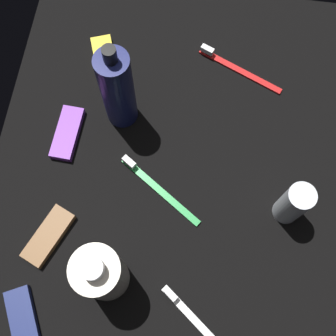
{
  "coord_description": "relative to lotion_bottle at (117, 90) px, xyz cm",
  "views": [
    {
      "loc": [
        -23.87,
        -3.26,
        73.44
      ],
      "look_at": [
        0.0,
        0.0,
        3.0
      ],
      "focal_mm": 45.7,
      "sensor_mm": 36.0,
      "label": 1
    }
  ],
  "objects": [
    {
      "name": "lotion_bottle",
      "position": [
        0.0,
        0.0,
        0.0
      ],
      "size": [
        5.75,
        5.75,
        20.93
      ],
      "color": "navy",
      "rests_on": "ground_plane"
    },
    {
      "name": "snack_bar_navy",
      "position": [
        -38.7,
        9.5,
        -8.54
      ],
      "size": [
        11.09,
        8.21,
        1.5
      ],
      "primitive_type": "cube",
      "rotation": [
        0.0,
        0.0,
        0.46
      ],
      "color": "navy",
      "rests_on": "ground_plane"
    },
    {
      "name": "snack_bar_yellow",
      "position": [
        10.75,
        5.34,
        -8.54
      ],
      "size": [
        11.14,
        7.35,
        1.5
      ],
      "primitive_type": "cube",
      "rotation": [
        0.0,
        0.0,
        0.35
      ],
      "color": "yellow",
      "rests_on": "ground_plane"
    },
    {
      "name": "toothbrush_white",
      "position": [
        -35.31,
        -18.35,
        -8.69
      ],
      "size": [
        12.0,
        14.95,
        2.1
      ],
      "color": "white",
      "rests_on": "ground_plane"
    },
    {
      "name": "snack_bar_purple",
      "position": [
        -5.64,
        9.39,
        -8.54
      ],
      "size": [
        10.59,
        4.53,
        1.5
      ],
      "primitive_type": "cube",
      "rotation": [
        0.0,
        0.0,
        -0.05
      ],
      "color": "purple",
      "rests_on": "ground_plane"
    },
    {
      "name": "toothbrush_green",
      "position": [
        -13.52,
        -8.27,
        -8.69
      ],
      "size": [
        11.1,
        15.57,
        2.1
      ],
      "color": "green",
      "rests_on": "ground_plane"
    },
    {
      "name": "ground_plane",
      "position": [
        -10.63,
        -10.11,
        -9.89
      ],
      "size": [
        84.0,
        64.0,
        1.2
      ],
      "primitive_type": "cube",
      "color": "black"
    },
    {
      "name": "snack_bar_brown",
      "position": [
        -24.78,
        8.56,
        -8.54
      ],
      "size": [
        11.13,
        7.83,
        1.5
      ],
      "primitive_type": "cube",
      "rotation": [
        0.0,
        0.0,
        -0.41
      ],
      "color": "brown",
      "rests_on": "ground_plane"
    },
    {
      "name": "toothbrush_red",
      "position": [
        12.72,
        -20.23,
        -8.69
      ],
      "size": [
        8.41,
        16.94,
        2.1
      ],
      "color": "red",
      "rests_on": "ground_plane"
    },
    {
      "name": "bodywash_bottle",
      "position": [
        -30.23,
        -2.66,
        -1.85
      ],
      "size": [
        7.35,
        7.35,
        16.61
      ],
      "color": "silver",
      "rests_on": "ground_plane"
    },
    {
      "name": "deodorant_stick",
      "position": [
        -14.83,
        -31.41,
        -3.91
      ],
      "size": [
        4.48,
        4.48,
        10.78
      ],
      "primitive_type": "cylinder",
      "color": "silver",
      "rests_on": "ground_plane"
    }
  ]
}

